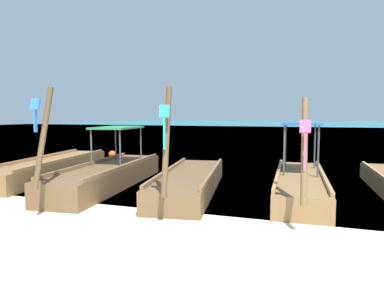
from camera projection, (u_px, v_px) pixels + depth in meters
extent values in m
plane|color=beige|center=(107.00, 249.00, 5.67)|extent=(120.00, 120.00, 0.00)
plane|color=#147A89|center=(290.00, 126.00, 64.60)|extent=(120.00, 120.00, 0.00)
cube|color=brown|center=(51.00, 168.00, 12.26)|extent=(2.20, 6.33, 0.60)
cube|color=#996C3F|center=(36.00, 158.00, 12.33)|extent=(0.96, 5.66, 0.10)
cube|color=#996C3F|center=(66.00, 159.00, 12.13)|extent=(0.96, 5.66, 0.10)
cube|color=brown|center=(108.00, 176.00, 10.57)|extent=(1.96, 5.87, 0.64)
cube|color=brown|center=(89.00, 164.00, 10.67)|extent=(0.65, 5.28, 0.10)
cube|color=brown|center=(127.00, 165.00, 10.40)|extent=(0.65, 5.28, 0.10)
cylinder|color=brown|center=(43.00, 137.00, 7.46)|extent=(0.20, 0.80, 2.23)
cube|color=blue|center=(35.00, 104.00, 7.19)|extent=(0.21, 0.15, 0.25)
cube|color=blue|center=(35.00, 121.00, 7.20)|extent=(0.04, 0.08, 0.47)
cylinder|color=#4C4C51|center=(91.00, 148.00, 10.46)|extent=(0.06, 0.06, 1.13)
cylinder|color=#4C4C51|center=(120.00, 149.00, 10.25)|extent=(0.06, 0.06, 1.13)
cylinder|color=#4C4C51|center=(116.00, 143.00, 12.14)|extent=(0.06, 0.06, 1.13)
cylinder|color=#4C4C51|center=(141.00, 144.00, 11.93)|extent=(0.06, 0.06, 1.13)
cube|color=#2D844C|center=(117.00, 128.00, 11.14)|extent=(1.35, 2.04, 0.06)
cube|color=brown|center=(190.00, 182.00, 9.87)|extent=(2.19, 5.46, 0.56)
cube|color=brown|center=(168.00, 170.00, 9.96)|extent=(0.82, 4.84, 0.10)
cube|color=brown|center=(213.00, 171.00, 9.73)|extent=(0.82, 4.84, 0.10)
cylinder|color=brown|center=(166.00, 141.00, 7.04)|extent=(0.22, 0.65, 2.28)
cube|color=#1ECCBC|center=(165.00, 111.00, 6.85)|extent=(0.21, 0.14, 0.25)
cube|color=#1ECCBC|center=(164.00, 133.00, 6.86)|extent=(0.04, 0.08, 0.65)
cube|color=brown|center=(300.00, 185.00, 9.50)|extent=(1.46, 5.42, 0.54)
cube|color=#9F7246|center=(278.00, 173.00, 9.64)|extent=(0.26, 4.94, 0.10)
cube|color=#9F7246|center=(323.00, 175.00, 9.31)|extent=(0.26, 4.94, 0.10)
cylinder|color=brown|center=(304.00, 150.00, 6.61)|extent=(0.15, 0.87, 2.05)
cube|color=#F24C8C|center=(305.00, 126.00, 6.41)|extent=(0.21, 0.15, 0.25)
cube|color=#F24C8C|center=(305.00, 152.00, 6.43)|extent=(0.03, 0.08, 0.72)
cylinder|color=#4C4C51|center=(284.00, 151.00, 9.41)|extent=(0.05, 0.05, 1.39)
cylinder|color=#4C4C51|center=(318.00, 152.00, 9.16)|extent=(0.05, 0.05, 1.39)
cylinder|color=#4C4C51|center=(285.00, 145.00, 10.95)|extent=(0.05, 0.05, 1.39)
cylinder|color=#4C4C51|center=(315.00, 146.00, 10.70)|extent=(0.05, 0.05, 1.39)
cube|color=#235BA3|center=(301.00, 123.00, 10.00)|extent=(1.14, 1.85, 0.06)
cube|color=#9F7246|center=(382.00, 177.00, 9.20)|extent=(0.25, 5.71, 0.10)
sphere|color=#EA5119|center=(112.00, 154.00, 17.42)|extent=(0.38, 0.38, 0.38)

